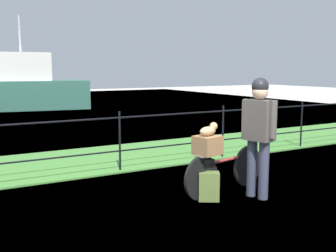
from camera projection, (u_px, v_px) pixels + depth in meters
name	position (u px, v px, depth m)	size (l,w,h in m)	color
ground_plane	(191.00, 210.00, 5.25)	(60.00, 60.00, 0.00)	beige
grass_strip	(99.00, 159.00, 8.13)	(27.00, 2.40, 0.03)	#478438
harbor_water	(18.00, 116.00, 15.75)	(30.00, 30.00, 0.00)	#60849E
iron_fence	(120.00, 137.00, 7.12)	(18.04, 0.04, 1.07)	black
bicycle_main	(225.00, 170.00, 5.95)	(1.64, 0.40, 0.63)	black
wooden_crate	(208.00, 145.00, 5.64)	(0.34, 0.30, 0.26)	olive
terrier_dog	(209.00, 130.00, 5.63)	(0.32, 0.20, 0.18)	tan
cyclist_person	(259.00, 127.00, 5.64)	(0.34, 0.53, 1.68)	#383D51
backpack_on_paving	(209.00, 186.00, 5.61)	(0.28, 0.18, 0.40)	olive
mooring_bollard	(265.00, 149.00, 8.19)	(0.20, 0.20, 0.40)	#38383D
moored_boat_near	(22.00, 88.00, 18.13)	(5.96, 3.13, 4.09)	#336656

